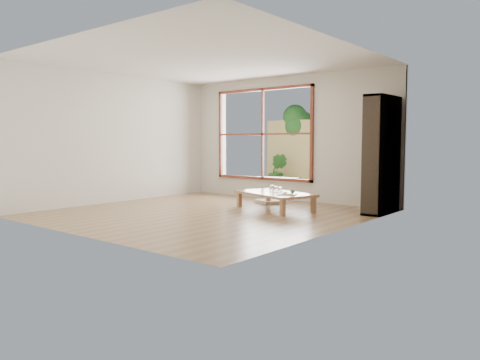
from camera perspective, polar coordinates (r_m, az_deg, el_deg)
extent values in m
plane|color=#9C764E|center=(8.13, -3.91, -4.05)|extent=(5.00, 5.00, 0.00)
cube|color=tan|center=(8.49, 4.27, -1.66)|extent=(1.65, 1.23, 0.05)
cube|color=tan|center=(8.85, -0.07, -2.43)|extent=(0.09, 0.09, 0.27)
cube|color=tan|center=(9.23, 3.46, -2.14)|extent=(0.09, 0.09, 0.27)
cube|color=tan|center=(7.79, 5.22, -3.43)|extent=(0.09, 0.09, 0.27)
cube|color=tan|center=(8.22, 8.94, -3.04)|extent=(0.09, 0.09, 0.27)
cube|color=beige|center=(9.42, 3.78, -2.63)|extent=(0.65, 0.65, 0.07)
cube|color=#2E241A|center=(8.38, 16.88, 2.94)|extent=(0.32, 0.91, 2.01)
cylinder|color=silver|center=(8.49, 3.95, -1.07)|extent=(0.07, 0.07, 0.13)
cylinder|color=silver|center=(8.44, 4.38, -1.17)|extent=(0.08, 0.08, 0.11)
cylinder|color=silver|center=(8.49, 4.93, -1.20)|extent=(0.07, 0.07, 0.09)
cylinder|color=silver|center=(8.67, 3.78, -1.13)|extent=(0.06, 0.06, 0.07)
cube|color=white|center=(8.12, 5.82, -1.73)|extent=(0.35, 0.30, 0.02)
sphere|color=#4C6D2B|center=(8.11, 6.42, -1.42)|extent=(0.07, 0.07, 0.07)
cube|color=gold|center=(8.10, 5.48, -1.58)|extent=(0.06, 0.06, 0.03)
cube|color=beige|center=(8.18, 5.52, -1.54)|extent=(0.08, 0.07, 0.02)
cylinder|color=silver|center=(8.05, 5.77, -1.67)|extent=(0.16, 0.07, 0.01)
cube|color=#332D25|center=(11.30, 6.22, -1.61)|extent=(2.80, 2.00, 0.05)
cube|color=#2E241A|center=(11.34, 4.51, 0.22)|extent=(1.16, 0.64, 0.05)
cube|color=#2E241A|center=(11.41, 1.84, -0.63)|extent=(0.08, 0.08, 0.31)
cube|color=#2E241A|center=(11.64, 2.26, -0.52)|extent=(0.08, 0.08, 0.31)
cube|color=#2E241A|center=(11.10, 6.86, -0.81)|extent=(0.08, 0.08, 0.31)
cube|color=#2E241A|center=(11.33, 7.18, -0.70)|extent=(0.08, 0.08, 0.31)
cube|color=#DAC170|center=(12.08, 8.84, 3.05)|extent=(2.80, 0.06, 1.80)
imported|color=#276023|center=(11.30, 11.38, 0.86)|extent=(1.05, 0.98, 0.95)
imported|color=#276023|center=(12.22, 4.61, 1.11)|extent=(0.58, 0.52, 0.90)
cylinder|color=#4C3D2D|center=(12.71, 6.79, 2.70)|extent=(0.14, 0.14, 1.60)
sphere|color=#276023|center=(12.64, 7.29, 6.53)|extent=(0.84, 0.84, 0.84)
sphere|color=#276023|center=(12.85, 6.44, 5.62)|extent=(0.70, 0.70, 0.70)
sphere|color=#276023|center=(12.62, 6.71, 7.68)|extent=(0.64, 0.64, 0.64)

